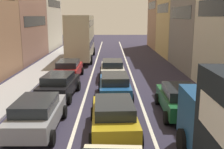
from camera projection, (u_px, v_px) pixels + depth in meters
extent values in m
cube|color=#A2A2A2|center=(36.00, 72.00, 23.92)|extent=(2.60, 64.00, 0.14)
cube|color=silver|center=(92.00, 73.00, 23.97)|extent=(0.16, 60.00, 0.01)
cube|color=silver|center=(130.00, 73.00, 23.99)|extent=(0.16, 60.00, 0.01)
cube|color=#936B5B|center=(5.00, 25.00, 30.37)|extent=(7.00, 10.90, 8.04)
cube|color=black|center=(36.00, 21.00, 30.31)|extent=(0.02, 8.80, 1.10)
cube|color=beige|center=(32.00, 8.00, 40.65)|extent=(7.00, 10.90, 12.39)
cube|color=black|center=(55.00, 4.00, 40.54)|extent=(0.02, 8.80, 1.10)
cube|color=#9E7556|center=(174.00, 9.00, 41.91)|extent=(7.00, 8.70, 12.02)
cube|color=black|center=(152.00, 5.00, 41.76)|extent=(0.02, 7.04, 1.10)
cube|color=tan|center=(190.00, 13.00, 33.45)|extent=(7.00, 8.70, 10.77)
cube|color=black|center=(162.00, 8.00, 33.31)|extent=(0.02, 7.04, 1.10)
cube|color=gray|center=(217.00, 18.00, 24.97)|extent=(7.00, 8.70, 9.61)
cube|color=black|center=(180.00, 13.00, 24.85)|extent=(0.02, 7.04, 1.10)
cube|color=black|center=(217.00, 7.00, 16.20)|extent=(0.02, 7.04, 1.10)
cube|color=navy|center=(219.00, 118.00, 9.49)|extent=(2.45, 2.45, 1.90)
cube|color=black|center=(208.00, 98.00, 10.59)|extent=(2.02, 0.07, 0.70)
cylinder|color=black|center=(183.00, 142.00, 9.79)|extent=(0.32, 0.97, 0.96)
cube|color=#B29319|center=(114.00, 118.00, 11.56)|extent=(1.99, 4.38, 0.70)
cube|color=#1E2328|center=(114.00, 107.00, 11.24)|extent=(1.69, 2.48, 0.52)
cylinder|color=black|center=(93.00, 114.00, 13.01)|extent=(0.25, 0.65, 0.64)
cylinder|color=black|center=(131.00, 113.00, 13.11)|extent=(0.25, 0.65, 0.64)
cylinder|color=black|center=(92.00, 142.00, 10.16)|extent=(0.25, 0.65, 0.64)
cylinder|color=black|center=(140.00, 140.00, 10.25)|extent=(0.25, 0.65, 0.64)
cube|color=gray|center=(38.00, 116.00, 11.82)|extent=(1.80, 4.30, 0.70)
cube|color=#1E2328|center=(36.00, 105.00, 11.50)|extent=(1.58, 2.41, 0.52)
cylinder|color=black|center=(27.00, 112.00, 13.31)|extent=(0.22, 0.64, 0.64)
cylinder|color=black|center=(64.00, 112.00, 13.32)|extent=(0.22, 0.64, 0.64)
cylinder|color=black|center=(5.00, 138.00, 10.46)|extent=(0.22, 0.64, 0.64)
cylinder|color=black|center=(52.00, 138.00, 10.47)|extent=(0.22, 0.64, 0.64)
cube|color=#194C8C|center=(115.00, 87.00, 16.67)|extent=(1.91, 4.34, 0.70)
cube|color=#1E2328|center=(115.00, 79.00, 16.35)|extent=(1.64, 2.45, 0.52)
cylinder|color=black|center=(100.00, 86.00, 18.14)|extent=(0.24, 0.65, 0.64)
cylinder|color=black|center=(127.00, 86.00, 18.20)|extent=(0.24, 0.65, 0.64)
cylinder|color=black|center=(100.00, 99.00, 15.28)|extent=(0.24, 0.65, 0.64)
cylinder|color=black|center=(132.00, 99.00, 15.34)|extent=(0.24, 0.65, 0.64)
cube|color=black|center=(59.00, 86.00, 16.82)|extent=(2.09, 4.41, 0.70)
cube|color=#1E2328|center=(58.00, 78.00, 16.50)|extent=(1.74, 2.51, 0.52)
cylinder|color=black|center=(52.00, 85.00, 18.37)|extent=(0.26, 0.65, 0.64)
cylinder|color=black|center=(78.00, 86.00, 18.26)|extent=(0.26, 0.65, 0.64)
cylinder|color=black|center=(38.00, 98.00, 15.52)|extent=(0.26, 0.65, 0.64)
cylinder|color=black|center=(69.00, 99.00, 15.41)|extent=(0.26, 0.65, 0.64)
cube|color=beige|center=(112.00, 70.00, 21.97)|extent=(1.86, 4.33, 0.70)
cube|color=#1E2328|center=(112.00, 63.00, 21.65)|extent=(1.62, 2.43, 0.52)
cylinder|color=black|center=(101.00, 70.00, 23.45)|extent=(0.23, 0.64, 0.64)
cylinder|color=black|center=(122.00, 70.00, 23.49)|extent=(0.23, 0.64, 0.64)
cylinder|color=black|center=(101.00, 78.00, 20.59)|extent=(0.23, 0.64, 0.64)
cylinder|color=black|center=(125.00, 78.00, 20.63)|extent=(0.23, 0.64, 0.64)
cube|color=#A51E1E|center=(69.00, 70.00, 21.77)|extent=(1.83, 4.31, 0.70)
cube|color=#1E2328|center=(68.00, 64.00, 21.45)|extent=(1.60, 2.42, 0.52)
cylinder|color=black|center=(61.00, 71.00, 23.27)|extent=(0.22, 0.64, 0.64)
cylinder|color=black|center=(82.00, 71.00, 23.27)|extent=(0.22, 0.64, 0.64)
cylinder|color=black|center=(54.00, 79.00, 20.42)|extent=(0.22, 0.64, 0.64)
cylinder|color=black|center=(78.00, 79.00, 20.42)|extent=(0.22, 0.64, 0.64)
cube|color=#19592D|center=(179.00, 101.00, 13.85)|extent=(1.90, 4.34, 0.70)
cube|color=#1E2328|center=(181.00, 92.00, 13.53)|extent=(1.64, 2.45, 0.52)
cylinder|color=black|center=(157.00, 99.00, 15.37)|extent=(0.24, 0.65, 0.64)
cylinder|color=black|center=(189.00, 99.00, 15.33)|extent=(0.24, 0.65, 0.64)
cylinder|color=black|center=(166.00, 118.00, 12.51)|extent=(0.24, 0.65, 0.64)
cylinder|color=black|center=(206.00, 118.00, 12.48)|extent=(0.24, 0.65, 0.64)
cube|color=#BFB793|center=(81.00, 45.00, 30.96)|extent=(2.68, 10.54, 2.40)
cube|color=black|center=(81.00, 42.00, 30.89)|extent=(2.70, 9.91, 0.70)
cube|color=#BFB793|center=(81.00, 25.00, 30.48)|extent=(2.68, 10.54, 2.16)
cube|color=black|center=(81.00, 23.00, 30.42)|extent=(2.70, 9.91, 0.64)
cylinder|color=black|center=(75.00, 51.00, 34.88)|extent=(0.32, 1.01, 1.00)
cylinder|color=black|center=(94.00, 51.00, 34.94)|extent=(0.32, 1.01, 1.00)
cylinder|color=black|center=(67.00, 60.00, 28.11)|extent=(0.32, 1.01, 1.00)
cylinder|color=black|center=(91.00, 60.00, 28.17)|extent=(0.32, 1.01, 1.00)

